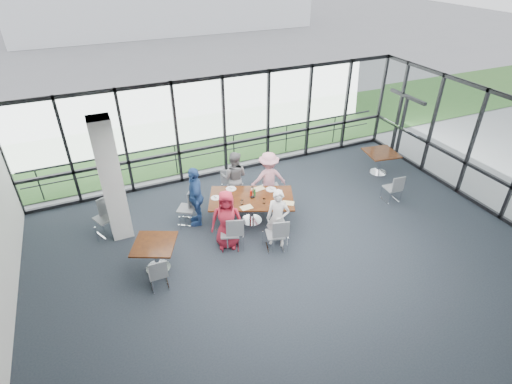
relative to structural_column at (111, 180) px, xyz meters
name	(u,v)px	position (x,y,z in m)	size (l,w,h in m)	color
floor	(300,268)	(3.60, -3.00, -1.61)	(12.00, 10.00, 0.02)	#1F252E
ceiling	(310,143)	(3.60, -3.00, 1.60)	(12.00, 10.00, 0.04)	white
curtain_wall_back	(224,127)	(3.60, 2.00, 0.00)	(12.00, 0.10, 3.20)	white
curtain_wall_right	(503,159)	(9.60, -3.00, 0.00)	(0.10, 10.00, 3.20)	white
exit_door	(402,127)	(9.60, 0.75, -0.55)	(0.12, 1.60, 2.10)	black
structural_column	(111,180)	(0.00, 0.00, 0.00)	(0.50, 0.50, 3.20)	white
apron	(186,120)	(3.60, 7.00, -1.62)	(80.00, 70.00, 0.02)	gray
grass_strip	(200,137)	(3.60, 5.00, -1.59)	(80.00, 5.00, 0.01)	#316227
guard_rail	(220,151)	(3.60, 2.60, -1.10)	(0.06, 0.06, 12.00)	#2D2D33
main_table	(251,201)	(3.29, -0.85, -0.95)	(2.49, 1.96, 0.75)	#361B0F
side_table_left	(155,247)	(0.56, -1.69, -0.96)	(1.21, 1.21, 0.75)	#361B0F
side_table_right	(381,155)	(8.14, -0.08, -0.95)	(1.08, 1.08, 0.75)	#361B0F
diner_near_left	(227,220)	(2.34, -1.55, -0.82)	(0.76, 0.50, 1.56)	#B01F33
diner_near_right	(278,218)	(3.50, -1.99, -0.83)	(0.56, 0.41, 1.54)	white
diner_far_left	(234,178)	(3.23, 0.24, -0.81)	(0.77, 0.47, 1.58)	slate
diner_far_right	(268,178)	(4.10, -0.18, -0.81)	(1.02, 0.53, 1.59)	pink
diner_end	(196,196)	(1.93, -0.32, -0.76)	(0.98, 0.54, 1.68)	#294C8A
chair_main_nl	(230,233)	(2.37, -1.66, -1.14)	(0.44, 0.44, 0.91)	gray
chair_main_nr	(275,234)	(3.37, -2.13, -1.16)	(0.43, 0.43, 0.87)	gray
chair_main_fl	(234,186)	(3.24, 0.32, -1.15)	(0.44, 0.44, 0.91)	gray
chair_main_fr	(272,187)	(4.27, -0.07, -1.18)	(0.41, 0.41, 0.83)	gray
chair_main_end	(187,209)	(1.68, -0.21, -1.15)	(0.44, 0.44, 0.89)	gray
chair_spare_la	(158,273)	(0.48, -2.28, -1.20)	(0.40, 0.40, 0.81)	gray
chair_spare_lb	(105,218)	(-0.35, 0.17, -1.13)	(0.46, 0.46, 0.95)	gray
chair_spare_r	(392,188)	(7.41, -1.55, -1.18)	(0.41, 0.41, 0.84)	gray
plate_nl	(226,206)	(2.55, -0.95, -0.84)	(0.27, 0.27, 0.01)	white
plate_nr	(279,205)	(3.79, -1.45, -0.84)	(0.27, 0.27, 0.01)	white
plate_fl	(231,189)	(2.95, -0.23, -0.84)	(0.28, 0.28, 0.01)	white
plate_fr	(271,189)	(3.94, -0.69, -0.84)	(0.28, 0.28, 0.01)	white
plate_end	(216,198)	(2.42, -0.49, -0.84)	(0.25, 0.25, 0.01)	white
tumbler_a	(242,202)	(2.94, -1.04, -0.79)	(0.06, 0.06, 0.13)	white
tumbler_b	(264,201)	(3.48, -1.23, -0.78)	(0.07, 0.07, 0.14)	white
tumbler_c	(252,189)	(3.43, -0.59, -0.78)	(0.07, 0.07, 0.15)	white
tumbler_d	(223,200)	(2.52, -0.77, -0.78)	(0.07, 0.07, 0.15)	white
menu_a	(247,207)	(3.00, -1.22, -0.85)	(0.30, 0.21, 0.00)	beige
menu_b	(288,203)	(4.06, -1.47, -0.85)	(0.29, 0.21, 0.00)	beige
menu_c	(259,189)	(3.65, -0.51, -0.85)	(0.32, 0.22, 0.00)	beige
condiment_caddy	(253,197)	(3.32, -0.86, -0.83)	(0.10, 0.07, 0.04)	black
ketchup_bottle	(251,194)	(3.30, -0.79, -0.76)	(0.06, 0.06, 0.18)	#AC190E
green_bottle	(255,192)	(3.41, -0.79, -0.75)	(0.05, 0.05, 0.20)	#23662C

